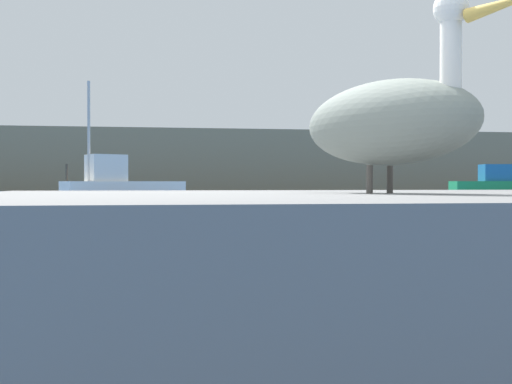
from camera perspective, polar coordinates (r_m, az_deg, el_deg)
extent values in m
plane|color=#194C93|center=(3.22, -3.72, -15.84)|extent=(260.00, 260.00, 0.00)
cube|color=#7F755B|center=(82.28, -8.86, 2.73)|extent=(140.00, 15.92, 7.29)
cube|color=slate|center=(3.04, 11.69, -8.41)|extent=(3.88, 2.70, 0.87)
ellipsoid|color=gray|center=(3.01, 11.74, 6.09)|extent=(0.84, 1.02, 0.39)
cylinder|color=white|center=(2.85, 17.04, 11.13)|extent=(0.09, 0.09, 0.35)
sphere|color=white|center=(2.90, 17.06, 15.44)|extent=(0.15, 0.15, 0.15)
cone|color=gold|center=(2.76, 21.80, 15.52)|extent=(0.25, 0.36, 0.09)
cylinder|color=#4C4742|center=(3.08, 11.89, 1.10)|extent=(0.03, 0.03, 0.13)
cylinder|color=#4C4742|center=(2.97, 10.13, 1.12)|extent=(0.03, 0.03, 0.13)
cube|color=#1E8C4C|center=(47.52, 21.22, 0.29)|extent=(7.20, 3.35, 1.02)
cube|color=#1E6099|center=(47.40, 20.80, 1.62)|extent=(2.45, 1.94, 1.17)
cube|color=white|center=(27.79, -11.72, -0.06)|extent=(5.29, 3.54, 0.98)
cube|color=silver|center=(27.50, -13.27, 2.11)|extent=(1.84, 1.70, 1.12)
cylinder|color=#B2B2B2|center=(27.32, -14.74, 5.29)|extent=(0.12, 0.12, 4.15)
cylinder|color=#3F382D|center=(26.94, -16.58, 1.68)|extent=(0.10, 0.10, 0.70)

